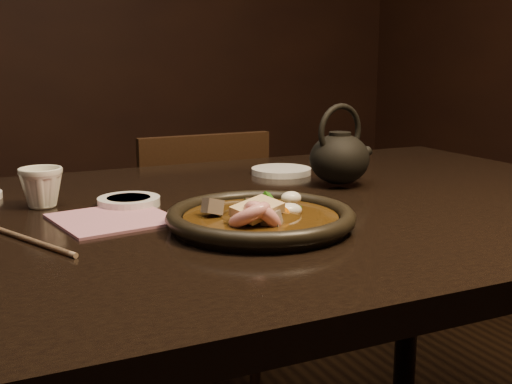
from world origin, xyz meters
name	(u,v)px	position (x,y,z in m)	size (l,w,h in m)	color
table	(208,257)	(0.00, 0.00, 0.67)	(1.60, 0.90, 0.75)	black
chair	(193,258)	(0.23, 0.71, 0.43)	(0.38, 0.38, 0.79)	black
plate	(261,218)	(0.03, -0.13, 0.76)	(0.28, 0.28, 0.03)	black
stirfry	(260,216)	(0.03, -0.14, 0.77)	(0.16, 0.14, 0.06)	#331F09
soy_dish	(129,202)	(-0.10, 0.09, 0.76)	(0.10, 0.10, 0.01)	white
saucer_right	(281,171)	(0.26, 0.24, 0.76)	(0.13, 0.13, 0.01)	white
tea_cup	(41,186)	(-0.24, 0.14, 0.79)	(0.07, 0.07, 0.07)	#EFEACF
chopsticks	(21,237)	(-0.29, -0.05, 0.75)	(0.11, 0.24, 0.01)	#A17D5C
napkin	(113,219)	(-0.15, 0.01, 0.75)	(0.16, 0.16, 0.00)	#B16D7F
teapot	(340,156)	(0.30, 0.08, 0.81)	(0.14, 0.11, 0.15)	black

